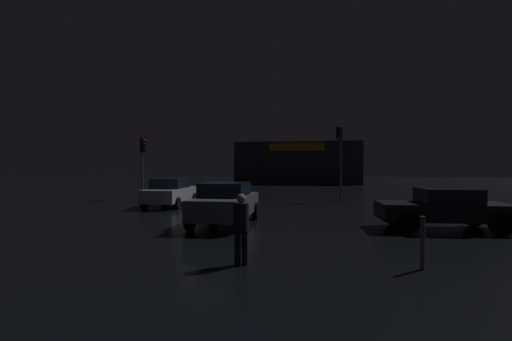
% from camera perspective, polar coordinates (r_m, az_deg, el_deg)
% --- Properties ---
extents(ground_plane, '(120.00, 120.00, 0.00)m').
position_cam_1_polar(ground_plane, '(17.56, -6.65, -6.42)').
color(ground_plane, black).
extents(store_building, '(15.23, 8.68, 5.13)m').
position_cam_1_polar(store_building, '(48.09, 6.62, 1.14)').
color(store_building, '#33383D').
rests_on(store_building, ground).
extents(traffic_signal_opposite, '(0.42, 0.42, 4.09)m').
position_cam_1_polar(traffic_signal_opposite, '(25.89, -17.03, 2.49)').
color(traffic_signal_opposite, '#595B60').
rests_on(traffic_signal_opposite, ground).
extents(traffic_signal_cross_left, '(0.41, 0.43, 4.58)m').
position_cam_1_polar(traffic_signal_cross_left, '(23.58, 12.74, 3.57)').
color(traffic_signal_cross_left, '#595B60').
rests_on(traffic_signal_cross_left, ground).
extents(car_near, '(2.17, 4.54, 1.50)m').
position_cam_1_polar(car_near, '(20.67, -13.00, -3.20)').
color(car_near, '#B7B7BF').
rests_on(car_near, ground).
extents(car_far, '(2.04, 4.43, 1.56)m').
position_cam_1_polar(car_far, '(13.83, -4.69, -4.95)').
color(car_far, slate).
rests_on(car_far, ground).
extents(car_crossing, '(4.33, 2.27, 1.41)m').
position_cam_1_polar(car_crossing, '(14.13, 26.92, -5.19)').
color(car_crossing, black).
rests_on(car_crossing, ground).
extents(pedestrian, '(0.42, 0.42, 1.56)m').
position_cam_1_polar(pedestrian, '(8.19, -2.30, -8.21)').
color(pedestrian, black).
rests_on(pedestrian, ground).
extents(bollard_kerb_a, '(0.10, 0.10, 1.12)m').
position_cam_1_polar(bollard_kerb_a, '(8.62, 24.25, -10.13)').
color(bollard_kerb_a, '#595B60').
rests_on(bollard_kerb_a, ground).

